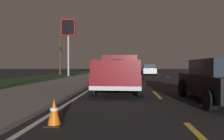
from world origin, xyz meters
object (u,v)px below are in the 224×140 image
(gas_price_sign, at_px, (68,33))
(bare_tree_far, at_px, (60,55))
(sedan_silver, at_px, (148,70))
(sedan_black, at_px, (220,81))
(pickup_truck, at_px, (119,72))
(traffic_cone_near, at_px, (54,113))

(gas_price_sign, distance_m, bare_tree_far, 5.34)
(sedan_silver, distance_m, gas_price_sign, 12.33)
(sedan_black, xyz_separation_m, sedan_silver, (22.35, 0.21, 0.00))
(pickup_truck, xyz_separation_m, sedan_silver, (19.35, -3.47, -0.20))
(pickup_truck, bearing_deg, gas_price_sign, 25.00)
(gas_price_sign, xyz_separation_m, traffic_cone_near, (-21.54, -6.01, -5.29))
(traffic_cone_near, bearing_deg, sedan_silver, -10.35)
(pickup_truck, height_order, bare_tree_far, bare_tree_far)
(sedan_black, distance_m, bare_tree_far, 26.12)
(traffic_cone_near, bearing_deg, bare_tree_far, 18.26)
(pickup_truck, relative_size, bare_tree_far, 0.99)
(sedan_silver, xyz_separation_m, bare_tree_far, (0.04, 13.07, 2.18))
(gas_price_sign, bearing_deg, bare_tree_far, 31.22)
(pickup_truck, bearing_deg, traffic_cone_near, 169.12)
(pickup_truck, distance_m, gas_price_sign, 17.61)
(pickup_truck, relative_size, gas_price_sign, 0.74)
(gas_price_sign, bearing_deg, sedan_silver, -69.72)
(pickup_truck, relative_size, traffic_cone_near, 9.41)
(sedan_black, height_order, traffic_cone_near, sedan_black)
(sedan_silver, bearing_deg, pickup_truck, 169.82)
(sedan_black, relative_size, sedan_silver, 1.00)
(gas_price_sign, distance_m, traffic_cone_near, 22.98)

